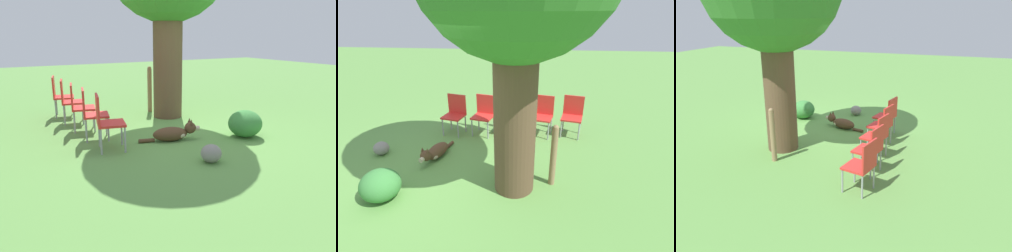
# 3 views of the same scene
# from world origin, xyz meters

# --- Properties ---
(ground_plane) EXTENTS (30.00, 30.00, 0.00)m
(ground_plane) POSITION_xyz_m (0.00, 0.00, 0.00)
(ground_plane) COLOR #609947
(dog) EXTENTS (1.05, 0.42, 0.37)m
(dog) POSITION_xyz_m (-0.49, -0.45, 0.13)
(dog) COLOR #513823
(dog) RESTS_ON ground_plane
(fence_post) EXTENTS (0.10, 0.10, 1.06)m
(fence_post) POSITION_xyz_m (0.10, 1.72, 0.53)
(fence_post) COLOR #937551
(fence_post) RESTS_ON ground_plane
(red_chair_0) EXTENTS (0.51, 0.52, 0.88)m
(red_chair_0) POSITION_xyz_m (-1.66, -0.36, 0.51)
(red_chair_0) COLOR red
(red_chair_0) RESTS_ON ground_plane
(red_chair_1) EXTENTS (0.51, 0.52, 0.88)m
(red_chair_1) POSITION_xyz_m (-1.70, 0.30, 0.51)
(red_chair_1) COLOR red
(red_chair_1) RESTS_ON ground_plane
(red_chair_2) EXTENTS (0.51, 0.52, 0.88)m
(red_chair_2) POSITION_xyz_m (-1.74, 0.95, 0.51)
(red_chair_2) COLOR red
(red_chair_2) RESTS_ON ground_plane
(red_chair_3) EXTENTS (0.51, 0.52, 0.88)m
(red_chair_3) POSITION_xyz_m (-1.78, 1.61, 0.51)
(red_chair_3) COLOR red
(red_chair_3) RESTS_ON ground_plane
(red_chair_4) EXTENTS (0.51, 0.52, 0.88)m
(red_chair_4) POSITION_xyz_m (-1.83, 2.27, 0.51)
(red_chair_4) COLOR red
(red_chair_4) RESTS_ON ground_plane
(garden_rock) EXTENTS (0.30, 0.29, 0.26)m
(garden_rock) POSITION_xyz_m (-0.53, -1.56, 0.13)
(garden_rock) COLOR gray
(garden_rock) RESTS_ON ground_plane
(low_shrub) EXTENTS (0.59, 0.59, 0.47)m
(low_shrub) POSITION_xyz_m (0.72, -0.85, 0.24)
(low_shrub) COLOR #3D843D
(low_shrub) RESTS_ON ground_plane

